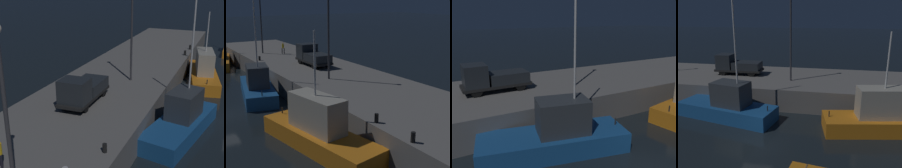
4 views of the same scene
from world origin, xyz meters
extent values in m
plane|color=black|center=(0.00, 0.00, 0.00)|extent=(320.00, 320.00, 0.00)
cube|color=slate|center=(0.00, 12.22, 1.19)|extent=(65.53, 10.68, 2.38)
cube|color=orange|center=(10.43, 4.54, 0.67)|extent=(11.01, 4.89, 1.34)
cube|color=#ADA899|center=(10.17, 4.49, 2.62)|extent=(4.86, 2.65, 2.55)
cylinder|color=silver|center=(10.03, 4.47, 6.17)|extent=(0.14, 0.14, 4.54)
cylinder|color=#262626|center=(5.61, 3.64, 1.59)|extent=(0.10, 0.10, 0.50)
cube|color=#195193|center=(-4.21, 4.65, 0.69)|extent=(10.17, 5.03, 1.37)
cube|color=#33383D|center=(-3.60, 4.52, 2.50)|extent=(3.66, 2.76, 2.26)
cylinder|color=silver|center=(-2.82, 4.36, 7.27)|extent=(0.14, 0.14, 7.27)
cylinder|color=#262626|center=(0.17, 3.74, 1.62)|extent=(0.10, 0.10, 0.50)
cylinder|color=#38383D|center=(0.95, 10.67, 6.81)|extent=(0.20, 0.20, 8.86)
cylinder|color=black|center=(-7.82, 11.44, 2.83)|extent=(0.91, 0.30, 0.90)
cylinder|color=black|center=(-7.86, 13.30, 2.83)|extent=(0.91, 0.30, 0.90)
cylinder|color=black|center=(-4.09, 11.52, 2.83)|extent=(0.91, 0.30, 0.90)
cylinder|color=black|center=(-4.13, 13.37, 2.83)|extent=(0.91, 0.30, 0.90)
cube|color=black|center=(-5.98, 12.41, 2.96)|extent=(5.87, 2.32, 0.25)
cube|color=#23282D|center=(-7.72, 12.37, 3.99)|extent=(1.91, 2.24, 1.82)
cube|color=#23282D|center=(-4.93, 12.43, 3.53)|extent=(3.43, 2.27, 0.91)
camera|label=1|loc=(-28.46, 1.00, 12.68)|focal=51.94mm
camera|label=2|loc=(29.95, -5.59, 10.59)|focal=52.93mm
camera|label=3|loc=(-10.39, -8.36, 8.80)|focal=38.90mm
camera|label=4|loc=(5.95, -15.47, 9.74)|focal=38.56mm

